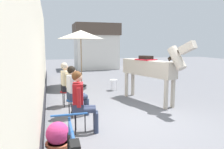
# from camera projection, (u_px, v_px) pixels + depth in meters

# --- Properties ---
(ground_plane) EXTENTS (40.00, 40.00, 0.00)m
(ground_plane) POSITION_uv_depth(u_px,v_px,m) (109.00, 94.00, 8.41)
(ground_plane) COLOR slate
(pub_facade_wall) EXTENTS (0.34, 14.00, 3.40)m
(pub_facade_wall) POSITION_uv_depth(u_px,v_px,m) (36.00, 59.00, 6.05)
(pub_facade_wall) COLOR beige
(pub_facade_wall) RESTS_ON ground_plane
(distant_cottage) EXTENTS (3.40, 2.60, 3.50)m
(distant_cottage) POSITION_uv_depth(u_px,v_px,m) (96.00, 46.00, 16.92)
(distant_cottage) COLOR silver
(distant_cottage) RESTS_ON ground_plane
(seated_visitor_near) EXTENTS (0.61, 0.48, 1.39)m
(seated_visitor_near) POSITION_uv_depth(u_px,v_px,m) (81.00, 99.00, 4.69)
(seated_visitor_near) COLOR black
(seated_visitor_near) RESTS_ON ground_plane
(seated_visitor_middle) EXTENTS (0.61, 0.48, 1.39)m
(seated_visitor_middle) POSITION_uv_depth(u_px,v_px,m) (75.00, 88.00, 5.77)
(seated_visitor_middle) COLOR #194C99
(seated_visitor_middle) RESTS_ON ground_plane
(seated_visitor_far) EXTENTS (0.61, 0.49, 1.39)m
(seated_visitor_far) POSITION_uv_depth(u_px,v_px,m) (67.00, 82.00, 6.76)
(seated_visitor_far) COLOR red
(seated_visitor_far) RESTS_ON ground_plane
(saddled_horse_center) EXTENTS (1.17, 2.90, 2.06)m
(saddled_horse_center) POSITION_uv_depth(u_px,v_px,m) (151.00, 68.00, 7.13)
(saddled_horse_center) COLOR #B2A899
(saddled_horse_center) RESTS_ON ground_plane
(flower_planter_near) EXTENTS (0.43, 0.43, 0.64)m
(flower_planter_near) POSITION_uv_depth(u_px,v_px,m) (58.00, 139.00, 3.69)
(flower_planter_near) COLOR #A85638
(flower_planter_near) RESTS_ON ground_plane
(cafe_parasol) EXTENTS (2.10, 2.10, 2.58)m
(cafe_parasol) POSITION_uv_depth(u_px,v_px,m) (81.00, 35.00, 9.68)
(cafe_parasol) COLOR black
(cafe_parasol) RESTS_ON ground_plane
(spare_stool_white) EXTENTS (0.32, 0.32, 0.46)m
(spare_stool_white) POSITION_uv_depth(u_px,v_px,m) (114.00, 81.00, 9.08)
(spare_stool_white) COLOR white
(spare_stool_white) RESTS_ON ground_plane
(satchel_bag) EXTENTS (0.23, 0.30, 0.20)m
(satchel_bag) POSITION_uv_depth(u_px,v_px,m) (71.00, 98.00, 7.47)
(satchel_bag) COLOR maroon
(satchel_bag) RESTS_ON ground_plane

